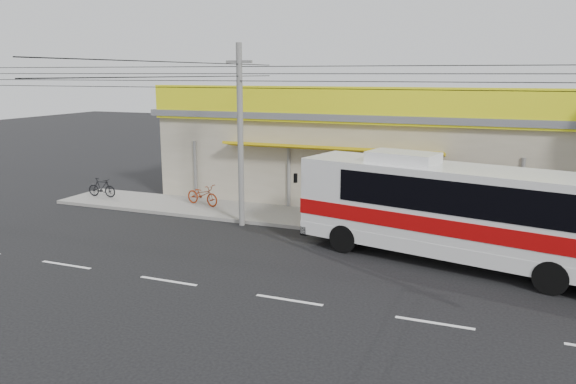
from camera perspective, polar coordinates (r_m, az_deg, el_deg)
name	(u,v)px	position (r m, az deg, el deg)	size (l,w,h in m)	color
ground	(318,272)	(18.27, 3.04, -8.08)	(120.00, 120.00, 0.00)	black
sidewalk	(364,224)	(23.75, 7.71, -3.23)	(30.00, 3.20, 0.15)	slate
lane_markings	(289,300)	(16.08, 0.12, -10.94)	(50.00, 0.12, 0.01)	silver
storefront_building	(392,154)	(28.62, 10.54, 3.82)	(22.60, 9.20, 5.70)	gray
coach_bus	(477,210)	(19.15, 18.64, -1.73)	(11.98, 5.06, 3.61)	silver
motorbike_red	(202,195)	(26.76, -8.69, -0.27)	(0.66, 1.90, 1.00)	maroon
motorbike_dark	(102,188)	(29.74, -18.40, 0.43)	(0.45, 1.58, 0.95)	black
utility_pole	(239,76)	(22.90, -4.97, 11.65)	(34.00, 14.00, 7.45)	slate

